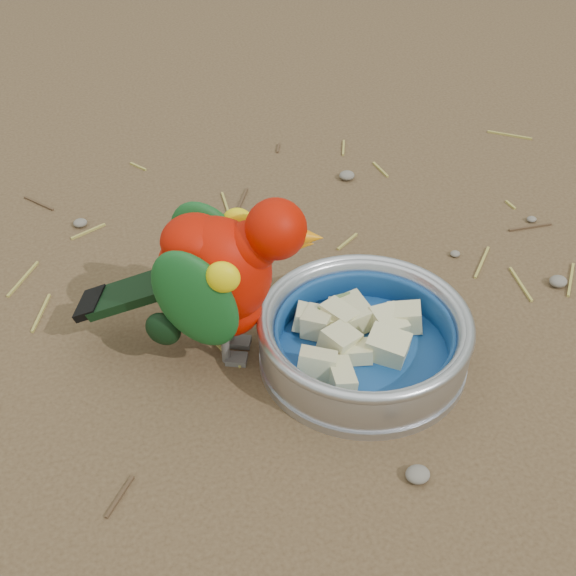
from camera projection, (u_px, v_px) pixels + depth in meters
name	position (u px, v px, depth m)	size (l,w,h in m)	color
ground	(315.00, 331.00, 0.90)	(60.00, 60.00, 0.00)	brown
food_bowl	(363.00, 355.00, 0.86)	(0.22, 0.22, 0.02)	#B2B2BA
bowl_wall	(364.00, 335.00, 0.84)	(0.22, 0.22, 0.04)	#B2B2BA
fruit_wedges	(364.00, 340.00, 0.84)	(0.13, 0.13, 0.03)	beige
lory_parrot	(220.00, 284.00, 0.81)	(0.11, 0.24, 0.19)	#B40E00
ground_debris	(298.00, 330.00, 0.90)	(0.90, 0.80, 0.01)	#A29441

